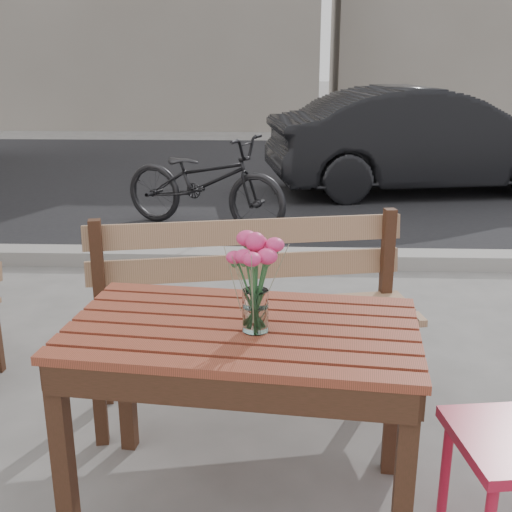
{
  "coord_description": "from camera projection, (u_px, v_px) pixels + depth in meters",
  "views": [
    {
      "loc": [
        0.17,
        -2.09,
        1.69
      ],
      "look_at": [
        0.09,
        0.01,
        1.02
      ],
      "focal_mm": 45.0,
      "sensor_mm": 36.0,
      "label": 1
    }
  ],
  "objects": [
    {
      "name": "ground",
      "position": [
        233.0,
        506.0,
        2.5
      ],
      "size": [
        80.0,
        80.0,
        0.0
      ],
      "primitive_type": "plane",
      "color": "#63605E",
      "rests_on": "ground"
    },
    {
      "name": "street",
      "position": [
        265.0,
        205.0,
        7.32
      ],
      "size": [
        30.0,
        8.12,
        0.12
      ],
      "color": "black",
      "rests_on": "ground"
    },
    {
      "name": "parked_car",
      "position": [
        428.0,
        140.0,
        8.02
      ],
      "size": [
        4.12,
        2.01,
        1.3
      ],
      "primitive_type": "imported",
      "rotation": [
        0.0,
        0.0,
        1.74
      ],
      "color": "black",
      "rests_on": "ground"
    },
    {
      "name": "main_bench",
      "position": [
        250.0,
        291.0,
        3.1
      ],
      "size": [
        1.63,
        0.75,
        0.97
      ],
      "rotation": [
        0.0,
        0.0,
        0.19
      ],
      "color": "#916A4B",
      "rests_on": "ground"
    },
    {
      "name": "bicycle",
      "position": [
        204.0,
        182.0,
        6.37
      ],
      "size": [
        1.89,
        1.28,
        0.94
      ],
      "primitive_type": "imported",
      "rotation": [
        0.0,
        0.0,
        1.16
      ],
      "color": "black",
      "rests_on": "ground"
    },
    {
      "name": "main_table",
      "position": [
        242.0,
        357.0,
        2.31
      ],
      "size": [
        1.32,
        0.86,
        0.77
      ],
      "rotation": [
        0.0,
        0.0,
        -0.11
      ],
      "color": "brown",
      "rests_on": "ground"
    },
    {
      "name": "main_vase",
      "position": [
        255.0,
        271.0,
        2.16
      ],
      "size": [
        0.19,
        0.19,
        0.35
      ],
      "color": "white",
      "rests_on": "main_table"
    }
  ]
}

